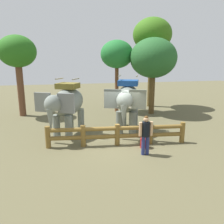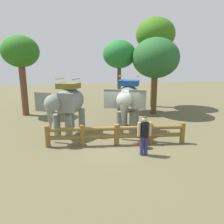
% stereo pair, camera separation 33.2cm
% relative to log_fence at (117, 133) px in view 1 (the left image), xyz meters
% --- Properties ---
extents(ground_plane, '(60.00, 60.00, 0.00)m').
position_rel_log_fence_xyz_m(ground_plane, '(-0.00, 0.23, -0.60)').
color(ground_plane, brown).
extents(log_fence, '(6.79, 1.01, 1.05)m').
position_rel_log_fence_xyz_m(log_fence, '(0.00, 0.00, 0.00)').
color(log_fence, brown).
rests_on(log_fence, ground).
extents(elephant_near_left, '(2.88, 3.67, 3.13)m').
position_rel_log_fence_xyz_m(elephant_near_left, '(-2.30, 2.10, 1.15)').
color(elephant_near_left, slate).
rests_on(elephant_near_left, ground).
extents(elephant_center, '(2.81, 3.84, 3.23)m').
position_rel_log_fence_xyz_m(elephant_center, '(1.11, 2.03, 1.21)').
color(elephant_center, slate).
rests_on(elephant_center, ground).
extents(tourist_woman_in_black, '(0.62, 0.35, 1.76)m').
position_rel_log_fence_xyz_m(tourist_woman_in_black, '(0.91, -1.37, 0.41)').
color(tourist_woman_in_black, navy).
rests_on(tourist_woman_in_black, ground).
extents(tree_far_left, '(2.53, 2.53, 5.61)m').
position_rel_log_fence_xyz_m(tree_far_left, '(1.79, 7.23, 3.87)').
color(tree_far_left, brown).
rests_on(tree_far_left, ground).
extents(tree_back_center, '(3.47, 3.47, 5.71)m').
position_rel_log_fence_xyz_m(tree_back_center, '(4.25, 5.88, 3.59)').
color(tree_back_center, '#513C1F').
rests_on(tree_back_center, ground).
extents(tree_far_right, '(2.65, 2.65, 5.82)m').
position_rel_log_fence_xyz_m(tree_far_right, '(-5.45, 7.38, 3.94)').
color(tree_far_right, brown).
rests_on(tree_far_right, ground).
extents(tree_deep_back, '(3.29, 3.29, 7.60)m').
position_rel_log_fence_xyz_m(tree_deep_back, '(5.22, 8.57, 5.48)').
color(tree_deep_back, brown).
rests_on(tree_deep_back, ground).
extents(feed_bucket, '(0.39, 0.39, 0.45)m').
position_rel_log_fence_xyz_m(feed_bucket, '(1.17, -0.61, -0.38)').
color(feed_bucket, maroon).
rests_on(feed_bucket, ground).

